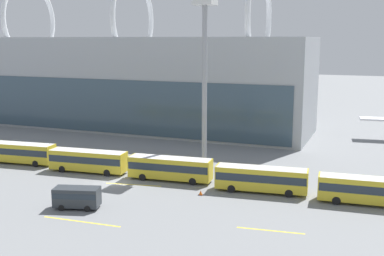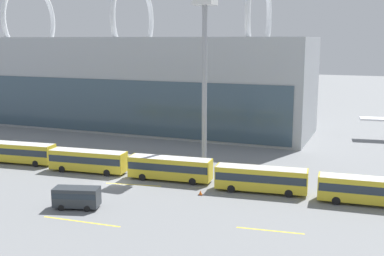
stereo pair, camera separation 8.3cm
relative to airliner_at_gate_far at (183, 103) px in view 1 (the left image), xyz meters
The scene contains 13 objects.
ground_plane 50.52m from the airliner_at_gate_far, 78.09° to the right, with size 440.00×440.00×0.00m, color slate.
airliner_at_gate_far is the anchor object (origin of this frame).
shuttle_bus_0 46.41m from the airliner_at_gate_far, 101.00° to the right, with size 11.82×3.86×3.22m.
shuttle_bus_1 46.10m from the airliner_at_gate_far, 84.93° to the right, with size 11.81×3.75×3.22m.
shuttle_bus_2 48.40m from the airliner_at_gate_far, 69.44° to the right, with size 11.80×3.67×3.22m.
shuttle_bus_3 54.63m from the airliner_at_gate_far, 56.80° to the right, with size 11.82×3.88×3.22m.
shuttle_bus_4 62.59m from the airliner_at_gate_far, 46.84° to the right, with size 11.78×3.53×3.22m.
service_van_foreground 60.56m from the airliner_at_gate_far, 78.99° to the right, with size 5.60×3.55×2.46m.
floodlight_mast 41.05m from the airliner_at_gate_far, 62.50° to the right, with size 3.09×3.09×24.99m.
lane_stripe_0 67.01m from the airliner_at_gate_far, 59.64° to the right, with size 6.93×0.25×0.01m, color yellow.
lane_stripe_1 50.86m from the airliner_at_gate_far, 74.91° to the right, with size 7.73×0.25×0.01m, color yellow.
lane_stripe_3 64.54m from the airliner_at_gate_far, 77.06° to the right, with size 9.32×0.25×0.01m, color yellow.
traffic_cone_0 54.93m from the airliner_at_gate_far, 65.01° to the right, with size 0.60×0.60×0.60m.
Camera 1 is at (33.07, -54.48, 19.23)m, focal length 45.00 mm.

